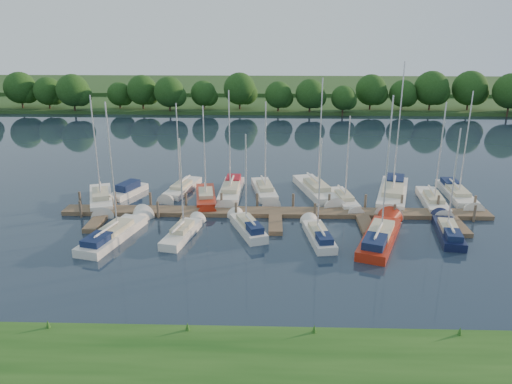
{
  "coord_description": "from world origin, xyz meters",
  "views": [
    {
      "loc": [
        -0.5,
        -35.79,
        17.27
      ],
      "look_at": [
        -1.81,
        8.0,
        2.2
      ],
      "focal_mm": 35.0,
      "sensor_mm": 36.0,
      "label": 1
    }
  ],
  "objects_px": {
    "dock": "(275,215)",
    "sailboat_s_2": "(248,228)",
    "sailboat_n_0": "(101,201)",
    "motorboat": "(127,192)",
    "sailboat_n_5": "(265,192)"
  },
  "relations": [
    {
      "from": "dock",
      "to": "sailboat_s_2",
      "type": "relative_size",
      "value": 4.48
    },
    {
      "from": "sailboat_n_0",
      "to": "motorboat",
      "type": "bearing_deg",
      "value": -147.48
    },
    {
      "from": "dock",
      "to": "sailboat_n_0",
      "type": "relative_size",
      "value": 3.56
    },
    {
      "from": "motorboat",
      "to": "sailboat_s_2",
      "type": "distance_m",
      "value": 15.89
    },
    {
      "from": "sailboat_n_0",
      "to": "sailboat_s_2",
      "type": "relative_size",
      "value": 1.26
    },
    {
      "from": "dock",
      "to": "sailboat_n_0",
      "type": "bearing_deg",
      "value": 169.65
    },
    {
      "from": "dock",
      "to": "sailboat_n_5",
      "type": "height_order",
      "value": "sailboat_n_5"
    },
    {
      "from": "motorboat",
      "to": "sailboat_n_5",
      "type": "relative_size",
      "value": 0.54
    },
    {
      "from": "sailboat_n_0",
      "to": "motorboat",
      "type": "xyz_separation_m",
      "value": [
        1.96,
        2.5,
        0.07
      ]
    },
    {
      "from": "dock",
      "to": "sailboat_n_0",
      "type": "height_order",
      "value": "sailboat_n_0"
    },
    {
      "from": "sailboat_n_0",
      "to": "motorboat",
      "type": "relative_size",
      "value": 2.04
    },
    {
      "from": "motorboat",
      "to": "sailboat_s_2",
      "type": "relative_size",
      "value": 0.62
    },
    {
      "from": "sailboat_n_0",
      "to": "sailboat_s_2",
      "type": "bearing_deg",
      "value": 136.63
    },
    {
      "from": "motorboat",
      "to": "sailboat_s_2",
      "type": "xyz_separation_m",
      "value": [
        13.0,
        -9.14,
        -0.01
      ]
    },
    {
      "from": "dock",
      "to": "sailboat_s_2",
      "type": "bearing_deg",
      "value": -124.61
    }
  ]
}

